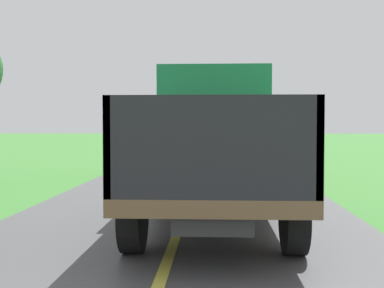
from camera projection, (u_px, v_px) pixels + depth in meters
banana_truck_near at (215, 143)px, 8.85m from camera, size 2.38×5.82×2.80m
banana_truck_far at (210, 133)px, 18.30m from camera, size 2.38×5.82×2.80m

